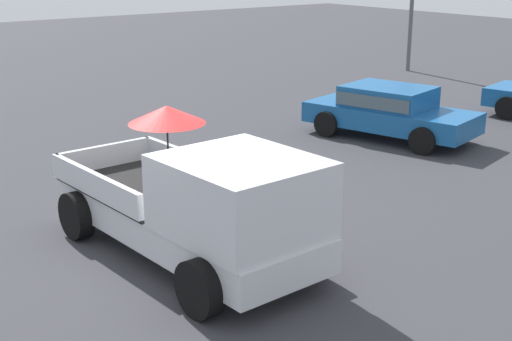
# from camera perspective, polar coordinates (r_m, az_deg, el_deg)

# --- Properties ---
(ground_plane) EXTENTS (80.00, 80.00, 0.00)m
(ground_plane) POSITION_cam_1_polar(r_m,az_deg,el_deg) (11.40, -5.62, -6.73)
(ground_plane) COLOR #38383D
(pickup_truck_main) EXTENTS (5.14, 2.45, 2.31)m
(pickup_truck_main) POSITION_cam_1_polar(r_m,az_deg,el_deg) (10.69, -4.32, -2.76)
(pickup_truck_main) COLOR black
(pickup_truck_main) RESTS_ON ground
(parked_sedan_far) EXTENTS (4.60, 2.74, 1.33)m
(parked_sedan_far) POSITION_cam_1_polar(r_m,az_deg,el_deg) (18.48, 10.63, 4.83)
(parked_sedan_far) COLOR black
(parked_sedan_far) RESTS_ON ground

